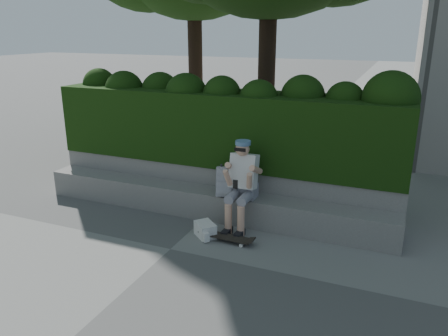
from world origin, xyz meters
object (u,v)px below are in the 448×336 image
at_px(skateboard, 227,237).
at_px(backpack_plaid, 227,182).
at_px(backpack_ground, 205,230).
at_px(person, 242,181).

xyz_separation_m(skateboard, backpack_plaid, (-0.25, 0.62, 0.62)).
relative_size(backpack_plaid, backpack_ground, 1.39).
distance_m(skateboard, backpack_ground, 0.36).
bearing_deg(skateboard, backpack_ground, 178.12).
distance_m(backpack_plaid, backpack_ground, 0.84).
height_order(person, backpack_plaid, person).
xyz_separation_m(person, backpack_ground, (-0.38, -0.52, -0.64)).
bearing_deg(backpack_plaid, backpack_ground, -114.92).
bearing_deg(backpack_plaid, person, -31.57).
relative_size(person, skateboard, 1.83).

